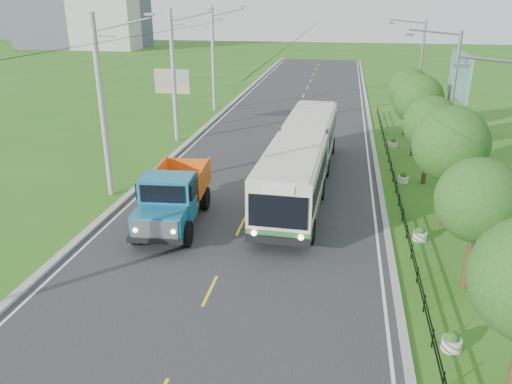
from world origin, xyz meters
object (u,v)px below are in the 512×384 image
(pole_near, at_px, (103,107))
(billboard_left, at_px, (172,85))
(planter_far, at_px, (393,143))
(tree_fifth, at_px, (419,102))
(pole_far, at_px, (213,59))
(streetlight_far, at_px, (418,72))
(tree_fourth, at_px, (431,126))
(pole_mid, at_px, (174,76))
(tree_second, at_px, (479,204))
(streetlight_mid, at_px, (448,105))
(planter_near, at_px, (420,234))
(dump_truck, at_px, (173,194))
(tree_third, at_px, (451,147))
(bus, at_px, (303,154))
(billboard_right, at_px, (459,82))
(planter_mid, at_px, (403,178))
(tree_back, at_px, (409,90))
(planter_front, at_px, (452,342))

(pole_near, bearing_deg, billboard_left, 94.72)
(planter_far, bearing_deg, tree_fifth, -55.95)
(pole_near, relative_size, billboard_left, 1.92)
(pole_near, bearing_deg, pole_far, 90.00)
(streetlight_far, xyz_separation_m, billboard_left, (-20.14, -4.00, -1.04))
(tree_fourth, height_order, planter_far, tree_fourth)
(pole_far, height_order, tree_fifth, pole_far)
(pole_mid, xyz_separation_m, tree_fifth, (18.12, -0.86, -1.24))
(tree_second, xyz_separation_m, streetlight_mid, (0.79, 11.86, 1.38))
(streetlight_mid, relative_size, planter_near, 13.54)
(pole_mid, distance_m, planter_far, 17.56)
(pole_mid, distance_m, tree_fourth, 19.43)
(dump_truck, bearing_deg, tree_third, 5.68)
(dump_truck, bearing_deg, billboard_left, 104.07)
(pole_near, bearing_deg, bus, 16.11)
(tree_fourth, distance_m, billboard_right, 6.59)
(streetlight_mid, bearing_deg, planter_far, 104.32)
(pole_near, xyz_separation_m, planter_mid, (16.86, 5.00, -4.81))
(billboard_left, bearing_deg, bus, -44.79)
(planter_mid, distance_m, planter_far, 8.00)
(tree_fourth, relative_size, streetlight_mid, 0.60)
(tree_second, distance_m, bus, 12.48)
(pole_mid, bearing_deg, tree_third, -35.36)
(tree_fifth, xyz_separation_m, planter_far, (-1.26, 1.86, -3.57))
(tree_back, bearing_deg, planter_near, -93.57)
(streetlight_far, height_order, planter_far, streetlight_far)
(pole_mid, bearing_deg, pole_far, 90.00)
(pole_near, distance_m, billboard_right, 23.32)
(tree_fifth, distance_m, planter_front, 22.46)
(pole_mid, distance_m, dump_truck, 16.38)
(tree_third, xyz_separation_m, dump_truck, (-13.22, -2.38, -2.37))
(pole_mid, relative_size, pole_far, 1.00)
(pole_far, height_order, planter_mid, pole_far)
(tree_third, bearing_deg, pole_mid, 144.64)
(tree_fourth, distance_m, streetlight_mid, 1.54)
(tree_fifth, xyz_separation_m, billboard_right, (2.44, -0.14, 1.49))
(pole_far, distance_m, streetlight_mid, 26.80)
(streetlight_mid, bearing_deg, streetlight_far, 90.00)
(pole_mid, height_order, planter_mid, pole_mid)
(pole_mid, xyz_separation_m, tree_second, (18.12, -18.86, -1.57))
(tree_fourth, xyz_separation_m, planter_front, (-1.26, -16.14, -3.30))
(tree_second, bearing_deg, pole_mid, 133.85)
(planter_near, bearing_deg, tree_third, 59.59)
(planter_mid, xyz_separation_m, dump_truck, (-11.96, -8.24, 1.33))
(planter_near, height_order, billboard_left, billboard_left)
(tree_third, bearing_deg, tree_back, 90.00)
(pole_near, bearing_deg, dump_truck, -33.46)
(tree_fifth, height_order, dump_truck, tree_fifth)
(planter_far, xyz_separation_m, dump_truck, (-11.96, -16.24, 1.33))
(planter_far, height_order, billboard_right, billboard_right)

